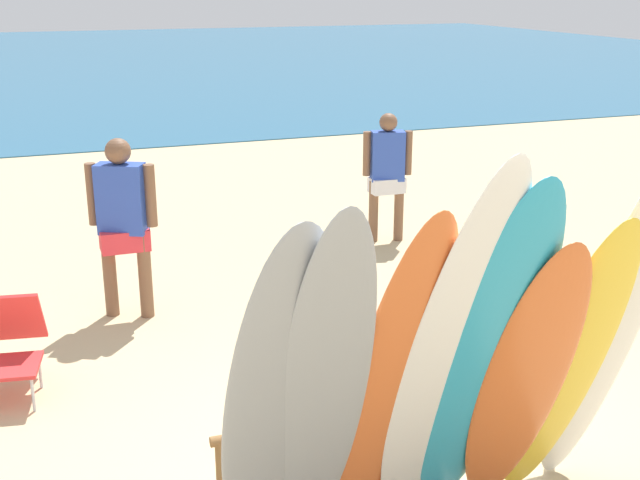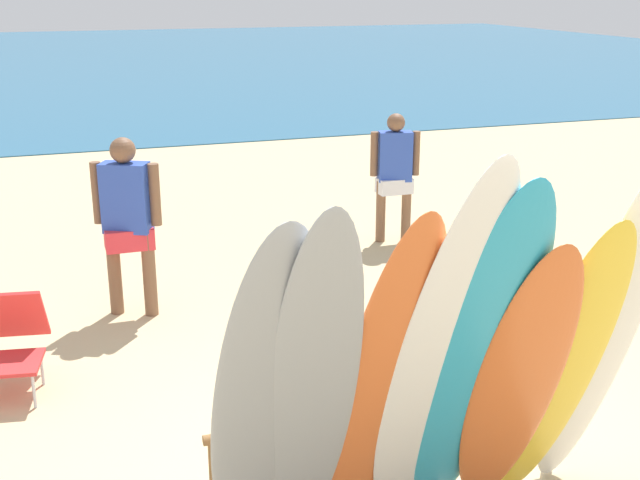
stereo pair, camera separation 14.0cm
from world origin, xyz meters
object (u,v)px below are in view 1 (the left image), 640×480
Objects in this scene: surfboard_orange_2 at (391,387)px; surfboard_white_3 at (446,361)px; surfboard_rack at (402,421)px; surfboard_grey_1 at (322,397)px; surfboard_teal_4 at (484,363)px; surfboard_grey_0 at (277,406)px; beach_chair_red at (8,341)px; surfboard_yellow_6 at (566,368)px; beachgoer_photographing at (387,169)px; beachgoer_strolling at (123,216)px; surfboard_white_7 at (607,332)px; surfboard_orange_5 at (523,385)px.

surfboard_orange_2 is 0.89× the size of surfboard_white_3.
surfboard_grey_1 is at bearing -140.16° from surfboard_rack.
surfboard_grey_1 is at bearing -179.74° from surfboard_teal_4.
surfboard_grey_0 is 2.77× the size of beach_chair_red.
beachgoer_photographing is (1.35, 5.36, -0.08)m from surfboard_yellow_6.
surfboard_grey_0 is at bearing -55.10° from beach_chair_red.
surfboard_teal_4 is 1.15× the size of surfboard_yellow_6.
beachgoer_strolling is 1.72m from beach_chair_red.
surfboard_rack is at bearing 27.77° from surfboard_grey_0.
surfboard_white_3 is 1.06× the size of surfboard_white_7.
surfboard_yellow_6 is (0.56, 0.03, -0.14)m from surfboard_teal_4.
beach_chair_red is (-1.95, 2.82, -0.66)m from surfboard_orange_2.
surfboard_grey_0 is 1.30× the size of beachgoer_strolling.
surfboard_orange_2 is at bearing -121.97° from surfboard_rack.
surfboard_white_7 is (1.10, 0.10, -0.05)m from surfboard_white_3.
surfboard_yellow_6 is at bearing -173.24° from surfboard_white_7.
surfboard_rack is 1.01× the size of surfboard_teal_4.
surfboard_white_3 is at bearing -17.26° from surfboard_orange_2.
surfboard_yellow_6 is at bearing -3.92° from surfboard_grey_0.
surfboard_orange_2 is 1.12× the size of surfboard_orange_5.
surfboard_grey_0 is 1.00× the size of surfboard_orange_2.
surfboard_white_3 is at bearing 2.94° from surfboard_grey_1.
surfboard_white_7 reaches higher than surfboard_grey_1.
surfboard_white_3 is (0.91, -0.07, 0.12)m from surfboard_grey_0.
surfboard_teal_4 reaches higher than surfboard_yellow_6.
surfboard_white_7 is at bearing 5.51° from surfboard_teal_4.
surfboard_grey_1 reaches higher than surfboard_yellow_6.
beachgoer_photographing is (2.15, 5.41, -0.29)m from surfboard_white_3.
surfboard_teal_4 is at bearing -10.09° from surfboard_orange_2.
surfboard_white_3 is 3.12× the size of beach_chair_red.
surfboard_white_7 is (0.30, 0.05, 0.16)m from surfboard_yellow_6.
surfboard_rack is at bearing 103.58° from surfboard_teal_4.
beach_chair_red is (-2.48, 2.86, -0.72)m from surfboard_teal_4.
surfboard_yellow_6 reaches higher than beachgoer_photographing.
surfboard_teal_4 is at bearing -76.73° from surfboard_rack.
beach_chair_red is at bearing 131.22° from surfboard_teal_4.
surfboard_rack is 1.08× the size of surfboard_grey_0.
beach_chair_red is (-1.33, 2.81, -0.66)m from surfboard_grey_0.
beachgoer_strolling is (-1.67, 4.06, 0.04)m from surfboard_orange_5.
beachgoer_strolling is 2.12× the size of beach_chair_red.
beachgoer_strolling reaches higher than surfboard_rack.
surfboard_rack is at bearing 136.42° from surfboard_yellow_6.
surfboard_rack is 1.20× the size of surfboard_orange_5.
surfboard_grey_0 is at bearing -148.98° from surfboard_rack.
surfboard_yellow_6 is 0.88× the size of surfboard_white_7.
surfboard_orange_5 is (0.26, 0.01, -0.18)m from surfboard_teal_4.
surfboard_orange_5 is 1.17× the size of beachgoer_strolling.
beachgoer_strolling is at bearing 90.45° from surfboard_grey_0.
surfboard_white_3 reaches higher than surfboard_rack.
surfboard_white_7 reaches higher than beachgoer_photographing.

